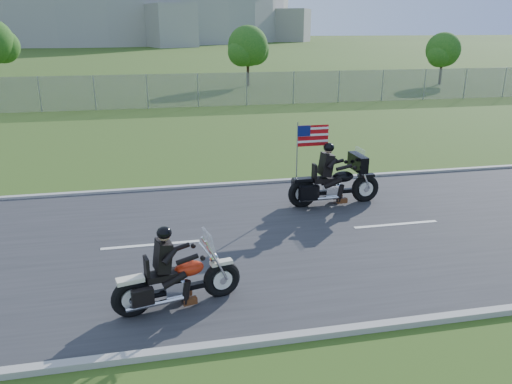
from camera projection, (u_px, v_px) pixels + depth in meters
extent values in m
plane|color=#304716|center=(238.00, 239.00, 11.67)|extent=(420.00, 420.00, 0.00)
cube|color=#28282B|center=(238.00, 239.00, 11.66)|extent=(120.00, 8.00, 0.04)
cube|color=#9E9B93|center=(216.00, 185.00, 15.41)|extent=(120.00, 0.18, 0.12)
cube|color=#9E9B93|center=(281.00, 339.00, 7.90)|extent=(120.00, 0.18, 0.12)
cube|color=gray|center=(95.00, 93.00, 28.94)|extent=(60.00, 0.03, 2.00)
cylinder|color=#A3A099|center=(89.00, 7.00, 162.35)|extent=(130.00, 130.00, 20.00)
cylinder|color=#382316|center=(248.00, 70.00, 40.26)|extent=(0.22, 0.22, 2.52)
sphere|color=#1B5216|center=(248.00, 46.00, 39.66)|extent=(3.20, 3.20, 3.20)
sphere|color=#1B5216|center=(254.00, 50.00, 40.34)|extent=(2.40, 2.40, 2.40)
sphere|color=#1B5216|center=(242.00, 52.00, 39.32)|extent=(2.24, 2.24, 2.24)
sphere|color=#1B5216|center=(2.00, 46.00, 40.17)|extent=(2.70, 2.70, 2.70)
cylinder|color=#382316|center=(441.00, 71.00, 41.54)|extent=(0.22, 0.22, 2.24)
sphere|color=#1B5216|center=(443.00, 50.00, 41.00)|extent=(2.80, 2.80, 2.80)
sphere|color=#1B5216|center=(446.00, 53.00, 41.60)|extent=(2.10, 2.10, 2.10)
sphere|color=#1B5216|center=(440.00, 55.00, 40.71)|extent=(1.96, 1.96, 1.96)
torus|color=black|center=(222.00, 279.00, 9.10)|extent=(0.73, 0.32, 0.71)
torus|color=black|center=(132.00, 298.00, 8.46)|extent=(0.73, 0.32, 0.71)
ellipsoid|color=red|center=(189.00, 268.00, 8.75)|extent=(0.59, 0.42, 0.27)
cube|color=black|center=(161.00, 276.00, 8.57)|extent=(0.58, 0.40, 0.11)
cube|color=black|center=(163.00, 256.00, 8.47)|extent=(0.31, 0.42, 0.53)
sphere|color=black|center=(164.00, 233.00, 8.36)|extent=(0.31, 0.31, 0.26)
cube|color=silver|center=(209.00, 241.00, 8.76)|extent=(0.13, 0.44, 0.38)
torus|color=black|center=(365.00, 188.00, 13.98)|extent=(0.81, 0.22, 0.81)
torus|color=black|center=(302.00, 193.00, 13.57)|extent=(0.81, 0.22, 0.81)
ellipsoid|color=black|center=(343.00, 177.00, 13.70)|extent=(0.62, 0.37, 0.31)
cube|color=black|center=(324.00, 180.00, 13.59)|extent=(0.61, 0.35, 0.13)
cube|color=black|center=(326.00, 164.00, 13.47)|extent=(0.28, 0.44, 0.60)
sphere|color=black|center=(329.00, 147.00, 13.33)|extent=(0.30, 0.30, 0.29)
cube|color=black|center=(358.00, 162.00, 13.67)|extent=(0.27, 0.88, 0.44)
cube|color=#B70C11|center=(313.00, 136.00, 13.35)|extent=(0.87, 0.05, 0.57)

